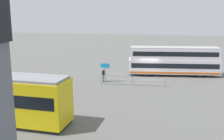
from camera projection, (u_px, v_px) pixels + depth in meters
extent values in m
plane|color=#62625F|center=(149.00, 78.00, 33.58)|extent=(160.00, 160.00, 0.00)
cube|color=silver|center=(173.00, 66.00, 34.91)|extent=(12.15, 4.21, 1.88)
cube|color=silver|center=(174.00, 53.00, 34.57)|extent=(11.78, 4.06, 1.52)
cube|color=black|center=(173.00, 64.00, 34.87)|extent=(11.57, 4.15, 0.64)
cube|color=black|center=(174.00, 53.00, 34.55)|extent=(11.20, 4.00, 0.60)
cube|color=#D85919|center=(173.00, 71.00, 35.05)|extent=(11.92, 4.22, 0.24)
cube|color=#B2B2B7|center=(174.00, 47.00, 34.40)|extent=(11.78, 4.06, 0.10)
cylinder|color=black|center=(146.00, 71.00, 35.38)|extent=(1.35, 2.59, 1.00)
cylinder|color=black|center=(198.00, 72.00, 34.81)|extent=(1.35, 2.59, 1.00)
cylinder|color=#33384C|center=(103.00, 79.00, 31.71)|extent=(0.14, 0.14, 0.78)
cylinder|color=#33384C|center=(103.00, 79.00, 31.49)|extent=(0.14, 0.14, 0.78)
cylinder|color=black|center=(103.00, 73.00, 31.46)|extent=(0.39, 0.39, 0.60)
sphere|color=tan|center=(103.00, 70.00, 31.38)|extent=(0.21, 0.21, 0.21)
cube|color=gray|center=(133.00, 77.00, 29.78)|extent=(7.42, 0.65, 0.06)
cube|color=gray|center=(132.00, 81.00, 29.88)|extent=(7.42, 0.65, 0.06)
cylinder|color=gray|center=(165.00, 82.00, 29.35)|extent=(0.07, 0.07, 1.05)
cylinder|color=gray|center=(132.00, 81.00, 29.89)|extent=(0.07, 0.07, 1.05)
cylinder|color=gray|center=(101.00, 80.00, 30.43)|extent=(0.07, 0.07, 1.05)
cylinder|color=slate|center=(105.00, 72.00, 31.26)|extent=(0.10, 0.10, 2.42)
cube|color=#1999D8|center=(105.00, 66.00, 31.05)|extent=(1.08, 0.20, 0.52)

